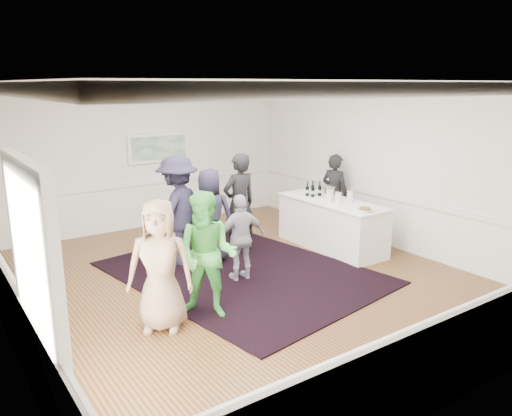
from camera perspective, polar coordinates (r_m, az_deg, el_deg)
floor at (r=8.39m, az=-1.88°, el=-8.25°), size 8.00×8.00×0.00m
ceiling at (r=7.77m, az=-2.07°, el=14.18°), size 7.00×8.00×0.02m
wall_right at (r=10.22m, az=14.79°, el=4.67°), size 0.02×8.00×3.20m
wall_back at (r=11.45m, az=-12.97°, el=5.72°), size 7.00×0.02×3.20m
wall_front at (r=5.15m, az=23.06°, el=-4.93°), size 7.00×0.02×3.20m
wainscoting at (r=8.21m, az=-1.91°, el=-5.02°), size 7.00×8.00×1.00m
doorway at (r=5.01m, az=-23.98°, el=-7.79°), size 0.10×1.78×2.56m
landscape_painting at (r=11.53m, az=-11.06°, el=6.78°), size 1.44×0.06×0.66m
area_rug at (r=8.68m, az=-1.59°, el=-7.38°), size 4.05×4.95×0.02m
serving_table at (r=9.96m, az=8.62°, el=-1.84°), size 0.90×2.37×0.96m
bartender at (r=10.91m, az=8.97°, el=1.61°), size 0.55×0.71×1.74m
guest_tan at (r=6.63m, az=-10.92°, el=-6.48°), size 1.03×0.95×1.77m
guest_green at (r=6.89m, az=-5.60°, el=-5.41°), size 1.09×1.09×1.78m
guest_lilac at (r=8.19m, az=-1.69°, el=-3.42°), size 0.88×0.45×1.45m
guest_dark_a at (r=8.97m, az=-8.90°, el=-0.29°), size 1.47×1.24×1.98m
guest_dark_b at (r=9.45m, az=-1.92°, el=0.48°), size 0.73×0.50×1.93m
guest_navy at (r=9.07m, az=-5.28°, el=-0.85°), size 1.00×0.94×1.72m
wine_bottles at (r=10.21m, az=6.70°, el=2.27°), size 0.34×0.24×0.31m
juice_pitchers at (r=9.66m, az=9.49°, el=1.28°), size 0.41×0.37×0.24m
ice_bucket at (r=10.04m, az=8.27°, el=1.78°), size 0.26×0.26×0.25m
nut_bowl at (r=9.08m, az=12.34°, el=-0.19°), size 0.27×0.27×0.07m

